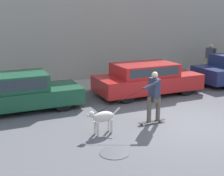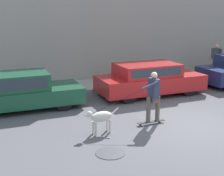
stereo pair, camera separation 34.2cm
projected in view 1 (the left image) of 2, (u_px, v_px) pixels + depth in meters
ground_plane at (184, 123)px, 9.57m from camera, size 36.00×36.00×0.00m
back_wall at (100, 29)px, 14.96m from camera, size 32.00×0.30×5.01m
sidewalk_curb at (110, 83)px, 14.48m from camera, size 30.00×2.10×0.14m
parked_car_0 at (20, 93)px, 10.70m from camera, size 4.08×1.68×1.30m
parked_car_1 at (147, 79)px, 12.71m from camera, size 4.33×1.80×1.30m
dog at (102, 118)px, 8.67m from camera, size 1.04×0.36×0.71m
skateboarder at (154, 95)px, 9.33m from camera, size 2.48×0.55×1.61m
pedestrian_with_bag at (210, 57)px, 16.53m from camera, size 0.31×0.76×1.50m
manhole_cover at (114, 153)px, 7.57m from camera, size 0.73×0.73×0.01m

